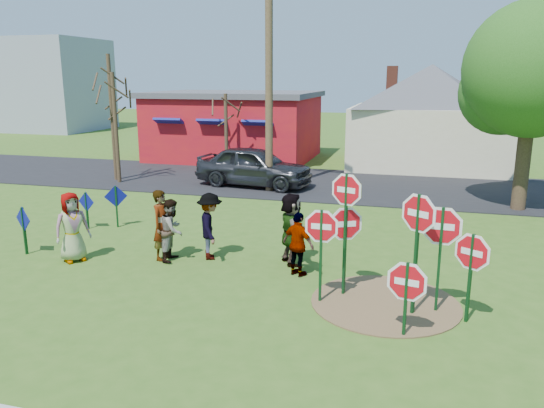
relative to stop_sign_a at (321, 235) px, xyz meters
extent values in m
plane|color=#355A19|center=(-3.12, 1.28, -1.52)|extent=(120.00, 120.00, 0.00)
cube|color=black|center=(-3.12, 12.78, -1.50)|extent=(120.00, 7.50, 0.04)
cylinder|color=brown|center=(1.38, 0.28, -1.50)|extent=(3.20, 3.20, 0.03)
cube|color=maroon|center=(-8.62, 19.28, 0.28)|extent=(9.00, 7.00, 3.60)
cube|color=#4C4C51|center=(-8.62, 19.28, 2.23)|extent=(9.40, 7.40, 0.30)
cube|color=navy|center=(-11.12, 15.68, 0.88)|extent=(1.60, 0.78, 0.45)
cube|color=navy|center=(-8.62, 15.68, 0.88)|extent=(1.60, 0.78, 0.45)
cube|color=navy|center=(-6.12, 15.68, 0.88)|extent=(1.60, 0.78, 0.45)
cube|color=beige|center=(2.38, 19.28, 0.08)|extent=(8.00, 7.00, 3.20)
pyramid|color=#4C4C51|center=(2.38, 19.28, 3.88)|extent=(9.40, 9.40, 2.20)
cube|color=brown|center=(0.38, 18.28, 3.08)|extent=(0.55, 0.55, 1.40)
cube|color=brown|center=(4.38, 20.28, 3.08)|extent=(0.55, 0.55, 1.40)
cube|color=#8C939E|center=(-31.12, 31.28, 2.48)|extent=(10.00, 8.00, 8.00)
cube|color=#103E1C|center=(0.00, 0.00, -0.48)|extent=(0.05, 0.07, 2.07)
cylinder|color=white|center=(0.00, 0.00, 0.19)|extent=(0.98, 0.04, 0.98)
cylinder|color=#B80A14|center=(0.00, 0.00, 0.19)|extent=(0.84, 0.04, 0.84)
cube|color=white|center=(0.00, 0.00, 0.19)|extent=(0.43, 0.01, 0.12)
cube|color=#103E1C|center=(0.44, 0.51, -0.13)|extent=(0.07, 0.08, 2.77)
cylinder|color=white|center=(0.44, 0.51, 0.90)|extent=(0.92, 0.33, 0.96)
cylinder|color=#B80A14|center=(0.44, 0.51, 0.90)|extent=(0.79, 0.29, 0.83)
cube|color=white|center=(0.44, 0.51, 0.90)|extent=(0.40, 0.14, 0.12)
cylinder|color=gold|center=(0.44, 0.51, 0.90)|extent=(0.91, 0.32, 0.96)
cube|color=#103E1C|center=(1.95, -0.10, -0.25)|extent=(0.09, 0.09, 2.54)
cylinder|color=white|center=(1.95, -0.10, 0.63)|extent=(0.90, 0.61, 1.07)
cylinder|color=#B80A14|center=(1.95, -0.10, 0.63)|extent=(0.78, 0.53, 0.92)
cube|color=white|center=(1.95, -0.10, 0.63)|extent=(0.40, 0.27, 0.13)
cube|color=#103E1C|center=(2.42, 0.17, -0.39)|extent=(0.06, 0.08, 2.24)
cylinder|color=white|center=(2.42, 0.17, 0.33)|extent=(1.09, 0.08, 1.09)
cylinder|color=#B80A14|center=(2.42, 0.17, 0.33)|extent=(0.94, 0.07, 0.94)
cube|color=white|center=(2.42, 0.17, 0.33)|extent=(0.48, 0.03, 0.14)
cylinder|color=gold|center=(2.42, 0.17, 0.33)|extent=(1.09, 0.07, 1.09)
cube|color=#103E1C|center=(1.81, -1.11, -0.79)|extent=(0.07, 0.08, 1.46)
cylinder|color=white|center=(1.81, -1.11, -0.43)|extent=(1.01, 0.23, 1.03)
cylinder|color=#B80A14|center=(1.81, -1.11, -0.43)|extent=(0.87, 0.20, 0.89)
cube|color=white|center=(1.81, -1.11, -0.43)|extent=(0.44, 0.10, 0.13)
cube|color=#103E1C|center=(3.00, -0.17, -0.60)|extent=(0.08, 0.08, 1.83)
cylinder|color=white|center=(3.00, -0.17, -0.06)|extent=(0.86, 0.55, 1.00)
cylinder|color=#B80A14|center=(3.00, -0.17, -0.06)|extent=(0.74, 0.48, 0.86)
cube|color=white|center=(3.00, -0.17, -0.06)|extent=(0.38, 0.24, 0.12)
cylinder|color=gold|center=(3.00, -0.17, -0.06)|extent=(0.85, 0.55, 1.00)
cube|color=#103E1C|center=(0.44, 0.58, -0.51)|extent=(0.08, 0.09, 2.01)
cylinder|color=white|center=(0.44, 0.58, 0.12)|extent=(0.93, 0.47, 1.03)
cylinder|color=#B80A14|center=(0.44, 0.58, 0.12)|extent=(0.80, 0.41, 0.88)
cube|color=white|center=(0.44, 0.58, 0.12)|extent=(0.41, 0.20, 0.13)
cube|color=#103E1C|center=(-8.39, 1.01, -0.85)|extent=(0.08, 0.08, 1.33)
cube|color=navy|center=(-8.39, 1.01, -0.52)|extent=(0.66, 0.28, 0.70)
cube|color=#103E1C|center=(-8.23, 3.64, -0.92)|extent=(0.06, 0.07, 1.20)
cube|color=navy|center=(-8.23, 3.64, -0.63)|extent=(0.64, 0.15, 0.65)
cube|color=#103E1C|center=(-7.41, 4.07, -0.83)|extent=(0.08, 0.09, 1.37)
cube|color=navy|center=(-7.41, 4.07, -0.49)|extent=(0.63, 0.39, 0.72)
imported|color=#46538C|center=(-6.78, 0.89, -0.59)|extent=(1.02, 1.08, 1.86)
imported|color=teal|center=(-4.56, 1.65, -0.57)|extent=(0.55, 0.75, 1.89)
imported|color=brown|center=(-4.27, 1.65, -0.68)|extent=(0.69, 0.85, 1.66)
imported|color=#2D2D31|center=(-3.35, 2.03, -0.62)|extent=(1.09, 1.33, 1.80)
imported|color=#53315D|center=(-0.80, 1.41, -0.72)|extent=(1.01, 0.79, 1.60)
imported|color=#245A3E|center=(-1.17, 2.20, -0.57)|extent=(1.39, 1.79, 1.90)
imported|color=#2B2C30|center=(-5.04, 11.45, -0.60)|extent=(5.39, 2.75, 1.76)
cylinder|color=#4C3823|center=(-4.14, 10.70, 3.53)|extent=(0.31, 0.31, 10.10)
cylinder|color=#382819|center=(5.56, 9.97, 0.49)|extent=(0.51, 0.51, 4.02)
sphere|color=#1E4B14|center=(5.56, 9.97, 3.51)|extent=(4.75, 4.75, 4.75)
sphere|color=#1E4B14|center=(4.74, 10.70, 2.68)|extent=(3.11, 3.11, 3.11)
cylinder|color=#382819|center=(-11.75, 11.13, 1.36)|extent=(0.18, 0.18, 5.76)
cylinder|color=#382819|center=(-7.55, 14.79, 0.45)|extent=(0.18, 0.18, 3.94)
cylinder|color=#382819|center=(-11.28, 10.62, 0.97)|extent=(0.18, 0.18, 4.97)
camera|label=1|loc=(1.83, -10.62, 3.28)|focal=35.00mm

